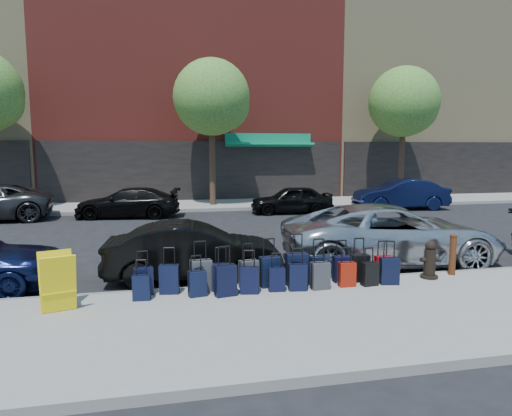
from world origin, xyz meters
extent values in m
plane|color=black|center=(0.00, 0.00, 0.00)|extent=(120.00, 120.00, 0.00)
cube|color=gray|center=(0.00, -6.50, 0.07)|extent=(60.00, 4.00, 0.15)
cube|color=gray|center=(0.00, 10.00, 0.07)|extent=(60.00, 4.00, 0.15)
cube|color=gray|center=(0.00, -4.48, 0.07)|extent=(60.00, 0.08, 0.15)
cube|color=gray|center=(0.00, 7.98, 0.07)|extent=(60.00, 0.08, 0.15)
cube|color=maroon|center=(0.00, 18.00, 10.00)|extent=(17.00, 12.00, 20.00)
cube|color=black|center=(0.00, 11.95, 1.70)|extent=(16.66, 0.15, 3.40)
cube|color=#0D7953|center=(4.00, 11.60, 3.20)|extent=(5.00, 0.91, 0.27)
cube|color=#0D7953|center=(4.00, 11.90, 3.55)|extent=(5.00, 0.10, 0.60)
cube|color=tan|center=(16.00, 18.00, 9.00)|extent=(15.00, 12.00, 18.00)
cube|color=black|center=(16.00, 11.95, 1.70)|extent=(14.70, 0.15, 3.40)
cylinder|color=black|center=(0.50, 9.50, 2.55)|extent=(0.30, 0.30, 4.80)
sphere|color=#316822|center=(0.50, 9.50, 5.52)|extent=(3.80, 3.80, 3.80)
sphere|color=#316822|center=(1.10, 9.50, 5.14)|extent=(2.58, 2.58, 2.58)
cylinder|color=black|center=(11.00, 9.50, 2.55)|extent=(0.30, 0.30, 4.80)
sphere|color=#316822|center=(11.00, 9.50, 5.52)|extent=(3.80, 3.80, 3.80)
sphere|color=#316822|center=(11.60, 9.50, 5.14)|extent=(2.58, 2.58, 2.58)
cube|color=black|center=(-2.53, -4.77, 0.42)|extent=(0.38, 0.25, 0.53)
cylinder|color=black|center=(-2.53, -4.77, 0.99)|extent=(0.20, 0.07, 0.03)
cube|color=black|center=(-2.04, -4.79, 0.43)|extent=(0.40, 0.26, 0.56)
cylinder|color=black|center=(-2.04, -4.79, 1.04)|extent=(0.21, 0.06, 0.03)
cube|color=#3F3F44|center=(-1.42, -4.78, 0.46)|extent=(0.44, 0.27, 0.62)
cylinder|color=black|center=(-1.42, -4.78, 1.14)|extent=(0.23, 0.06, 0.03)
cube|color=black|center=(-1.03, -4.82, 0.42)|extent=(0.39, 0.26, 0.54)
cylinder|color=black|center=(-1.03, -4.82, 1.01)|extent=(0.20, 0.07, 0.03)
cube|color=#3C3C41|center=(-0.45, -4.76, 0.43)|extent=(0.41, 0.28, 0.56)
cylinder|color=black|center=(-0.45, -4.76, 1.04)|extent=(0.21, 0.07, 0.03)
cube|color=black|center=(-0.01, -4.76, 0.46)|extent=(0.44, 0.28, 0.62)
cylinder|color=black|center=(-0.01, -4.76, 1.13)|extent=(0.23, 0.06, 0.03)
cube|color=black|center=(0.55, -4.79, 0.48)|extent=(0.45, 0.26, 0.67)
cylinder|color=black|center=(0.55, -4.79, 1.21)|extent=(0.25, 0.04, 0.03)
cube|color=black|center=(1.03, -4.81, 0.45)|extent=(0.40, 0.23, 0.59)
cylinder|color=black|center=(1.03, -4.81, 1.09)|extent=(0.22, 0.04, 0.03)
cube|color=black|center=(1.56, -4.75, 0.43)|extent=(0.38, 0.22, 0.56)
cylinder|color=black|center=(1.56, -4.75, 1.03)|extent=(0.21, 0.04, 0.03)
cube|color=black|center=(1.94, -4.80, 0.44)|extent=(0.39, 0.21, 0.58)
cylinder|color=black|center=(1.94, -4.80, 1.07)|extent=(0.22, 0.03, 0.03)
cube|color=#B40B14|center=(2.48, -4.82, 0.41)|extent=(0.35, 0.20, 0.53)
cylinder|color=black|center=(2.48, -4.82, 0.99)|extent=(0.20, 0.03, 0.03)
cube|color=black|center=(-2.56, -5.08, 0.38)|extent=(0.33, 0.21, 0.47)
cylinder|color=black|center=(-2.56, -5.08, 0.90)|extent=(0.18, 0.05, 0.03)
cube|color=black|center=(-1.52, -5.07, 0.39)|extent=(0.36, 0.25, 0.49)
cylinder|color=black|center=(-1.52, -5.07, 0.93)|extent=(0.19, 0.06, 0.03)
cube|color=black|center=(-0.99, -5.16, 0.45)|extent=(0.44, 0.30, 0.60)
cylinder|color=black|center=(-0.99, -5.16, 1.10)|extent=(0.23, 0.07, 0.03)
cube|color=black|center=(-0.52, -5.11, 0.41)|extent=(0.39, 0.27, 0.53)
cylinder|color=black|center=(-0.52, -5.11, 0.99)|extent=(0.20, 0.07, 0.03)
cube|color=black|center=(0.04, -5.08, 0.39)|extent=(0.33, 0.21, 0.47)
cylinder|color=black|center=(0.04, -5.08, 0.90)|extent=(0.18, 0.05, 0.03)
cube|color=black|center=(0.47, -5.12, 0.41)|extent=(0.38, 0.25, 0.53)
cylinder|color=black|center=(0.47, -5.12, 0.99)|extent=(0.20, 0.06, 0.03)
cube|color=#323237|center=(0.93, -5.14, 0.42)|extent=(0.38, 0.24, 0.55)
cylinder|color=black|center=(0.93, -5.14, 1.02)|extent=(0.21, 0.04, 0.03)
cube|color=maroon|center=(1.53, -5.07, 0.40)|extent=(0.34, 0.20, 0.50)
cylinder|color=black|center=(1.53, -5.07, 0.94)|extent=(0.19, 0.04, 0.03)
cube|color=black|center=(2.02, -5.13, 0.39)|extent=(0.35, 0.23, 0.49)
cylinder|color=black|center=(2.02, -5.13, 0.92)|extent=(0.19, 0.05, 0.03)
cube|color=black|center=(2.46, -5.12, 0.43)|extent=(0.42, 0.29, 0.56)
cylinder|color=black|center=(2.46, -5.12, 1.04)|extent=(0.22, 0.07, 0.03)
cylinder|color=black|center=(3.55, -4.89, 0.18)|extent=(0.37, 0.37, 0.06)
cylinder|color=black|center=(3.55, -4.89, 0.50)|extent=(0.25, 0.25, 0.58)
sphere|color=black|center=(3.55, -4.89, 0.86)|extent=(0.23, 0.23, 0.23)
cylinder|color=black|center=(3.55, -4.89, 0.56)|extent=(0.42, 0.13, 0.10)
cylinder|color=#38190C|center=(4.20, -4.75, 0.59)|extent=(0.15, 0.15, 0.89)
cylinder|color=#38190C|center=(4.20, -4.75, 1.04)|extent=(0.17, 0.17, 0.04)
cube|color=yellow|center=(-3.91, -5.51, 0.66)|extent=(0.61, 0.41, 1.01)
cube|color=yellow|center=(-4.02, -5.16, 0.66)|extent=(0.61, 0.41, 1.01)
cube|color=yellow|center=(-3.96, -5.33, 0.51)|extent=(0.65, 0.52, 0.02)
imported|color=black|center=(-1.46, -3.40, 0.65)|extent=(4.03, 1.64, 1.30)
imported|color=#B9BBC0|center=(3.62, -3.01, 0.77)|extent=(5.79, 3.10, 1.54)
imported|color=black|center=(-3.52, 6.81, 0.65)|extent=(4.65, 2.39, 1.29)
imported|color=black|center=(3.81, 6.57, 0.64)|extent=(3.88, 1.83, 1.28)
imported|color=#0C1537|center=(9.47, 6.79, 0.75)|extent=(4.66, 2.01, 1.49)
camera|label=1|loc=(-2.20, -13.58, 2.94)|focal=32.00mm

